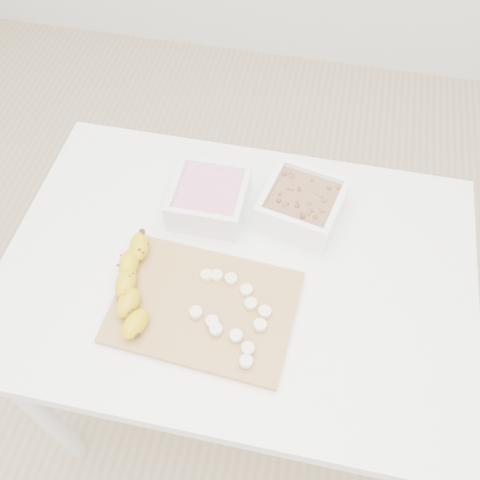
% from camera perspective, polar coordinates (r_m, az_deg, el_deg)
% --- Properties ---
extents(ground, '(3.50, 3.50, 0.00)m').
position_cam_1_polar(ground, '(1.82, -0.20, -15.46)').
color(ground, '#C6AD89').
rests_on(ground, ground).
extents(table, '(1.00, 0.70, 0.75)m').
position_cam_1_polar(table, '(1.22, -0.29, -5.31)').
color(table, white).
rests_on(table, ground).
extents(bowl_yogurt, '(0.16, 0.16, 0.08)m').
position_cam_1_polar(bowl_yogurt, '(1.20, -3.30, 4.53)').
color(bowl_yogurt, white).
rests_on(bowl_yogurt, table).
extents(bowl_granola, '(0.20, 0.20, 0.08)m').
position_cam_1_polar(bowl_granola, '(1.19, 6.59, 3.77)').
color(bowl_granola, white).
rests_on(bowl_granola, table).
extents(cutting_board, '(0.38, 0.28, 0.01)m').
position_cam_1_polar(cutting_board, '(1.08, -3.86, -7.12)').
color(cutting_board, '#A88043').
rests_on(cutting_board, table).
extents(banana, '(0.08, 0.24, 0.04)m').
position_cam_1_polar(banana, '(1.09, -11.33, -4.82)').
color(banana, '#C9A609').
rests_on(banana, cutting_board).
extents(banana_slices, '(0.16, 0.20, 0.02)m').
position_cam_1_polar(banana_slices, '(1.06, -0.77, -7.71)').
color(banana_slices, '#F5EBBD').
rests_on(banana_slices, cutting_board).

